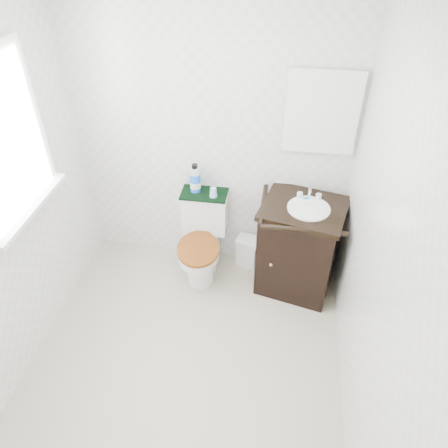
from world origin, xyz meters
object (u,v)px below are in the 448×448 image
(toilet, at_px, (203,241))
(cup, at_px, (213,192))
(vanity, at_px, (299,246))
(trash_bin, at_px, (248,251))
(mouthwash_bottle, at_px, (195,179))

(toilet, height_order, cup, cup)
(vanity, distance_m, trash_bin, 0.55)
(cup, bearing_deg, vanity, -11.69)
(toilet, bearing_deg, vanity, -4.86)
(toilet, height_order, mouthwash_bottle, mouthwash_bottle)
(trash_bin, height_order, mouthwash_bottle, mouthwash_bottle)
(vanity, relative_size, trash_bin, 3.23)
(toilet, bearing_deg, mouthwash_bottle, 118.03)
(vanity, height_order, trash_bin, vanity)
(toilet, distance_m, vanity, 0.82)
(vanity, bearing_deg, mouthwash_bottle, 166.66)
(toilet, distance_m, trash_bin, 0.44)
(toilet, xyz_separation_m, mouthwash_bottle, (-0.07, 0.14, 0.53))
(toilet, relative_size, mouthwash_bottle, 2.91)
(trash_bin, height_order, cup, cup)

